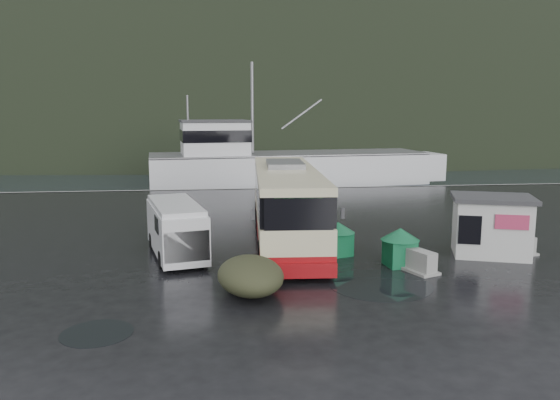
{
  "coord_description": "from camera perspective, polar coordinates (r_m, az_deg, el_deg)",
  "views": [
    {
      "loc": [
        -2.15,
        -21.34,
        5.98
      ],
      "look_at": [
        0.75,
        4.34,
        1.7
      ],
      "focal_mm": 35.0,
      "sensor_mm": 36.0,
      "label": 1
    }
  ],
  "objects": [
    {
      "name": "quay_edge",
      "position": [
        41.82,
        -3.44,
        1.17
      ],
      "size": [
        160.0,
        0.6,
        1.5
      ],
      "primitive_type": "cube",
      "color": "#999993",
      "rests_on": "ground"
    },
    {
      "name": "ground",
      "position": [
        22.26,
        -0.67,
        -6.18
      ],
      "size": [
        160.0,
        160.0,
        0.0
      ],
      "primitive_type": "plane",
      "color": "black",
      "rests_on": "ground"
    },
    {
      "name": "coach_bus",
      "position": [
        25.28,
        0.65,
        -4.28
      ],
      "size": [
        3.86,
        12.91,
        3.61
      ],
      "primitive_type": null,
      "rotation": [
        0.0,
        0.0,
        -0.05
      ],
      "color": "beige",
      "rests_on": "ground"
    },
    {
      "name": "puddles",
      "position": [
        18.29,
        4.97,
        -9.71
      ],
      "size": [
        11.65,
        5.97,
        0.01
      ],
      "color": "black",
      "rests_on": "ground"
    },
    {
      "name": "waste_bin_left",
      "position": [
        21.82,
        12.34,
        -6.73
      ],
      "size": [
        1.19,
        1.19,
        1.5
      ],
      "primitive_type": null,
      "rotation": [
        0.0,
        0.0,
        0.11
      ],
      "color": "#116238",
      "rests_on": "ground"
    },
    {
      "name": "fishing_trawler",
      "position": [
        49.38,
        0.98,
        2.45
      ],
      "size": [
        29.6,
        9.65,
        11.63
      ],
      "primitive_type": null,
      "rotation": [
        0.0,
        0.0,
        0.12
      ],
      "color": "silver",
      "rests_on": "ground"
    },
    {
      "name": "waste_bin_right",
      "position": [
        22.98,
        6.04,
        -5.74
      ],
      "size": [
        1.29,
        1.29,
        1.4
      ],
      "primitive_type": null,
      "rotation": [
        0.0,
        0.0,
        0.36
      ],
      "color": "#116238",
      "rests_on": "ground"
    },
    {
      "name": "jersey_barrier_a",
      "position": [
        21.28,
        14.12,
        -7.21
      ],
      "size": [
        1.39,
        1.86,
        0.84
      ],
      "primitive_type": null,
      "rotation": [
        0.0,
        0.0,
        0.38
      ],
      "color": "#999993",
      "rests_on": "ground"
    },
    {
      "name": "harbor_water",
      "position": [
        131.49,
        -5.55,
        6.76
      ],
      "size": [
        300.0,
        180.0,
        0.02
      ],
      "primitive_type": "cube",
      "color": "black",
      "rests_on": "ground"
    },
    {
      "name": "ticket_kiosk",
      "position": [
        24.47,
        21.03,
        -5.38
      ],
      "size": [
        3.81,
        3.33,
        2.5
      ],
      "primitive_type": null,
      "rotation": [
        0.0,
        0.0,
        -0.33
      ],
      "color": "silver",
      "rests_on": "ground"
    },
    {
      "name": "jersey_barrier_b",
      "position": [
        25.44,
        23.68,
        -5.0
      ],
      "size": [
        1.04,
        1.65,
        0.77
      ],
      "primitive_type": null,
      "rotation": [
        0.0,
        0.0,
        0.19
      ],
      "color": "#999993",
      "rests_on": "ground"
    },
    {
      "name": "headland",
      "position": [
        271.67,
        -3.93,
        8.13
      ],
      "size": [
        780.0,
        540.0,
        570.0
      ],
      "primitive_type": "ellipsoid",
      "color": "black",
      "rests_on": "ground"
    },
    {
      "name": "dome_tent",
      "position": [
        18.33,
        -3.09,
        -9.66
      ],
      "size": [
        2.46,
        3.23,
        1.19
      ],
      "primitive_type": null,
      "rotation": [
        0.0,
        0.0,
        0.1
      ],
      "color": "#343721",
      "rests_on": "ground"
    },
    {
      "name": "white_van",
      "position": [
        23.15,
        -10.74,
        -5.74
      ],
      "size": [
        3.04,
        5.7,
        2.26
      ],
      "primitive_type": null,
      "rotation": [
        0.0,
        0.0,
        0.23
      ],
      "color": "silver",
      "rests_on": "ground"
    }
  ]
}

